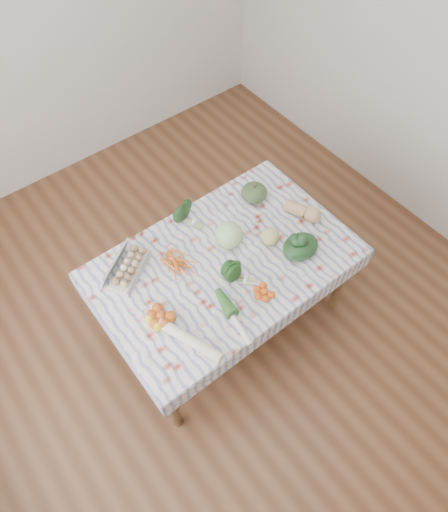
{
  "coord_description": "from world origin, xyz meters",
  "views": [
    {
      "loc": [
        -1.01,
        -1.3,
        3.18
      ],
      "look_at": [
        0.0,
        0.0,
        0.82
      ],
      "focal_mm": 32.0,
      "sensor_mm": 36.0,
      "label": 1
    }
  ],
  "objects": [
    {
      "name": "ground",
      "position": [
        0.0,
        0.0,
        0.0
      ],
      "size": [
        4.5,
        4.5,
        0.0
      ],
      "primitive_type": "plane",
      "color": "brown",
      "rests_on": "ground"
    },
    {
      "name": "broccoli",
      "position": [
        -0.02,
        -0.17,
        0.82
      ],
      "size": [
        0.21,
        0.21,
        0.11
      ],
      "primitive_type": "ellipsoid",
      "rotation": [
        0.0,
        0.0,
        0.62
      ],
      "color": "#1A4115",
      "rests_on": "tablecloth"
    },
    {
      "name": "kabocha_squash",
      "position": [
        0.5,
        0.3,
        0.82
      ],
      "size": [
        0.21,
        0.21,
        0.12
      ],
      "primitive_type": "ellipsoid",
      "rotation": [
        0.0,
        0.0,
        -0.19
      ],
      "color": "#3F572F",
      "rests_on": "tablecloth"
    },
    {
      "name": "spinach_bag",
      "position": [
        0.43,
        -0.24,
        0.82
      ],
      "size": [
        0.28,
        0.24,
        0.11
      ],
      "primitive_type": "ellipsoid",
      "rotation": [
        0.0,
        0.0,
        -0.16
      ],
      "color": "black",
      "rests_on": "tablecloth"
    },
    {
      "name": "mandarin_cluster",
      "position": [
        0.04,
        -0.34,
        0.79
      ],
      "size": [
        0.16,
        0.16,
        0.05
      ],
      "primitive_type": "cube",
      "rotation": [
        0.0,
        0.0,
        -0.03
      ],
      "color": "orange",
      "rests_on": "tablecloth"
    },
    {
      "name": "butternut_squash",
      "position": [
        0.66,
        -0.03,
        0.82
      ],
      "size": [
        0.2,
        0.27,
        0.12
      ],
      "primitive_type": "ellipsoid",
      "rotation": [
        0.0,
        0.0,
        0.39
      ],
      "color": "tan",
      "rests_on": "tablecloth"
    },
    {
      "name": "grapefruit",
      "position": [
        0.33,
        -0.07,
        0.82
      ],
      "size": [
        0.14,
        0.14,
        0.12
      ],
      "primitive_type": "sphere",
      "rotation": [
        0.0,
        0.0,
        -0.15
      ],
      "color": "#CDBD67",
      "rests_on": "tablecloth"
    },
    {
      "name": "dining_table",
      "position": [
        0.0,
        0.0,
        0.68
      ],
      "size": [
        1.6,
        1.0,
        0.75
      ],
      "color": "brown",
      "rests_on": "ground"
    },
    {
      "name": "leek",
      "position": [
        -0.21,
        -0.36,
        0.78
      ],
      "size": [
        0.1,
        0.38,
        0.04
      ],
      "primitive_type": "cylinder",
      "rotation": [
        1.57,
        0.0,
        -0.16
      ],
      "color": "silver",
      "rests_on": "tablecloth"
    },
    {
      "name": "cabbage",
      "position": [
        0.11,
        0.09,
        0.85
      ],
      "size": [
        0.24,
        0.24,
        0.18
      ],
      "primitive_type": "sphere",
      "rotation": [
        0.0,
        0.0,
        -0.41
      ],
      "color": "#B5DD88",
      "rests_on": "tablecloth"
    },
    {
      "name": "wall_back",
      "position": [
        0.0,
        2.25,
        1.4
      ],
      "size": [
        4.0,
        0.04,
        2.8
      ],
      "primitive_type": "cube",
      "color": "silver",
      "rests_on": "ground"
    },
    {
      "name": "orange_cluster",
      "position": [
        -0.54,
        -0.1,
        0.8
      ],
      "size": [
        0.28,
        0.28,
        0.07
      ],
      "primitive_type": "cube",
      "rotation": [
        0.0,
        0.0,
        0.33
      ],
      "color": "#D85B1A",
      "rests_on": "tablecloth"
    },
    {
      "name": "carrot_bunch",
      "position": [
        -0.25,
        0.16,
        0.78
      ],
      "size": [
        0.21,
        0.19,
        0.04
      ],
      "primitive_type": "cube",
      "rotation": [
        0.0,
        0.0,
        0.05
      ],
      "color": "orange",
      "rests_on": "tablecloth"
    },
    {
      "name": "egg_carton",
      "position": [
        -0.51,
        0.29,
        0.81
      ],
      "size": [
        0.36,
        0.3,
        0.09
      ],
      "primitive_type": "cube",
      "rotation": [
        0.0,
        0.0,
        0.58
      ],
      "color": "#B8B9B3",
      "rests_on": "tablecloth"
    },
    {
      "name": "tablecloth",
      "position": [
        0.0,
        0.0,
        0.76
      ],
      "size": [
        1.66,
        1.06,
        0.01
      ],
      "primitive_type": "cube",
      "color": "white",
      "rests_on": "dining_table"
    },
    {
      "name": "daikon",
      "position": [
        -0.5,
        -0.32,
        0.79
      ],
      "size": [
        0.21,
        0.44,
        0.06
      ],
      "primitive_type": "cylinder",
      "rotation": [
        1.57,
        0.0,
        0.35
      ],
      "color": "white",
      "rests_on": "tablecloth"
    },
    {
      "name": "kale_bunch",
      "position": [
        0.01,
        0.4,
        0.83
      ],
      "size": [
        0.19,
        0.18,
        0.14
      ],
      "primitive_type": "ellipsoid",
      "rotation": [
        0.0,
        0.0,
        0.33
      ],
      "color": "#1B3917",
      "rests_on": "tablecloth"
    }
  ]
}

